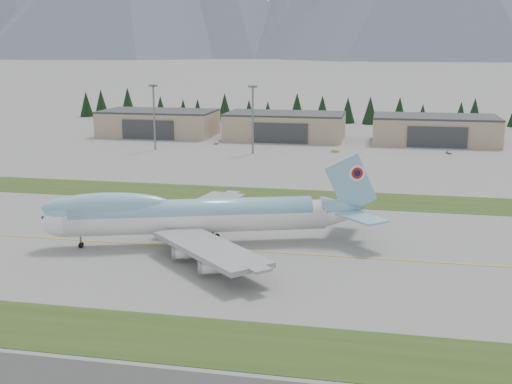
% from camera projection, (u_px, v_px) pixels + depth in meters
% --- Properties ---
extents(ground, '(7000.00, 7000.00, 0.00)m').
position_uv_depth(ground, '(241.00, 250.00, 119.85)').
color(ground, gray).
rests_on(ground, ground).
extents(grass_strip_near, '(400.00, 14.00, 0.08)m').
position_uv_depth(grass_strip_near, '(177.00, 339.00, 83.51)').
color(grass_strip_near, '#304117').
rests_on(grass_strip_near, ground).
extents(grass_strip_far, '(400.00, 18.00, 0.08)m').
position_uv_depth(grass_strip_far, '(280.00, 197.00, 162.88)').
color(grass_strip_far, '#304117').
rests_on(grass_strip_far, ground).
extents(taxiway_line_main, '(400.00, 0.40, 0.02)m').
position_uv_depth(taxiway_line_main, '(241.00, 250.00, 119.85)').
color(taxiway_line_main, gold).
rests_on(taxiway_line_main, ground).
extents(boeing_747_freighter, '(65.06, 53.72, 17.22)m').
position_uv_depth(boeing_747_freighter, '(194.00, 215.00, 122.74)').
color(boeing_747_freighter, white).
rests_on(boeing_747_freighter, ground).
extents(hangar_left, '(48.00, 26.60, 10.80)m').
position_uv_depth(hangar_left, '(159.00, 123.00, 275.46)').
color(hangar_left, tan).
rests_on(hangar_left, ground).
extents(hangar_center, '(48.00, 26.60, 10.80)m').
position_uv_depth(hangar_center, '(285.00, 126.00, 264.88)').
color(hangar_center, tan).
rests_on(hangar_center, ground).
extents(hangar_right, '(48.00, 26.60, 10.80)m').
position_uv_depth(hangar_right, '(435.00, 129.00, 253.34)').
color(hangar_right, tan).
rests_on(hangar_right, ground).
extents(floodlight_masts, '(159.75, 5.68, 24.20)m').
position_uv_depth(floodlight_masts, '(385.00, 109.00, 217.32)').
color(floodlight_masts, slate).
rests_on(floodlight_masts, ground).
extents(service_vehicle_a, '(1.77, 3.66, 1.21)m').
position_uv_depth(service_vehicle_a, '(216.00, 144.00, 251.64)').
color(service_vehicle_a, silver).
rests_on(service_vehicle_a, ground).
extents(service_vehicle_b, '(3.22, 1.28, 1.04)m').
position_uv_depth(service_vehicle_b, '(335.00, 152.00, 232.09)').
color(service_vehicle_b, gold).
rests_on(service_vehicle_b, ground).
extents(service_vehicle_c, '(2.23, 3.90, 1.06)m').
position_uv_depth(service_vehicle_c, '(449.00, 154.00, 228.56)').
color(service_vehicle_c, '#B1B2B6').
rests_on(service_vehicle_c, ground).
extents(conifer_belt, '(273.41, 14.82, 16.64)m').
position_uv_depth(conifer_belt, '(321.00, 109.00, 321.86)').
color(conifer_belt, black).
rests_on(conifer_belt, ground).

